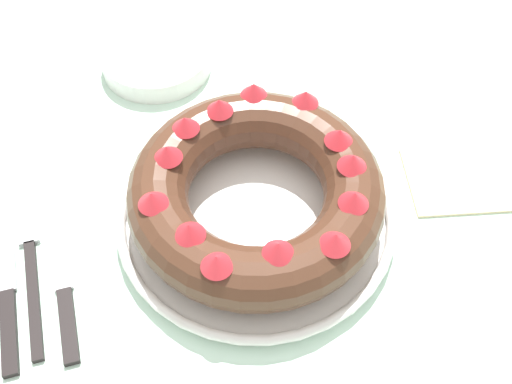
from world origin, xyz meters
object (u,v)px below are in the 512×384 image
serving_dish (256,215)px  napkin (467,179)px  fork (31,265)px  cake_knife (65,293)px  serving_knife (7,295)px  bundt_cake (256,191)px  side_bowl (157,58)px

serving_dish → napkin: size_ratio=2.19×
fork → cake_knife: bearing=-51.8°
serving_knife → cake_knife: 0.06m
fork → serving_dish: bearing=0.2°
serving_knife → napkin: size_ratio=1.45×
bundt_cake → cake_knife: bundt_cake is taller
serving_dish → cake_knife: bearing=-171.1°
fork → side_bowl: 0.36m
cake_knife → napkin: bearing=-1.1°
cake_knife → side_bowl: size_ratio=1.22×
serving_dish → napkin: serving_dish is taller
serving_dish → cake_knife: 0.23m
serving_dish → side_bowl: bearing=101.8°
fork → napkin: size_ratio=1.37×
bundt_cake → side_bowl: (-0.06, 0.30, -0.04)m
serving_dish → napkin: bearing=-3.2°
bundt_cake → serving_dish: bearing=-164.9°
serving_dish → serving_knife: bearing=-175.9°
cake_knife → side_bowl: 0.38m
serving_dish → fork: serving_dish is taller
bundt_cake → side_bowl: size_ratio=1.83×
serving_dish → serving_knife: 0.29m
serving_dish → bundt_cake: bundt_cake is taller
bundt_cake → napkin: (0.27, -0.02, -0.06)m
serving_dish → fork: (-0.26, 0.01, -0.01)m
bundt_cake → cake_knife: (-0.23, -0.04, -0.06)m
serving_knife → side_bowl: side_bowl is taller
serving_knife → napkin: bearing=-1.3°
serving_dish → bundt_cake: size_ratio=1.13×
serving_dish → fork: 0.26m
serving_dish → serving_knife: serving_dish is taller
cake_knife → napkin: (0.51, 0.02, -0.00)m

